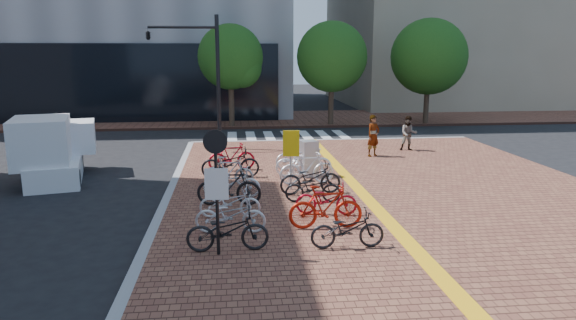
{
  "coord_description": "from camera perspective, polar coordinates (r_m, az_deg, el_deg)",
  "views": [
    {
      "loc": [
        -1.98,
        -13.15,
        4.44
      ],
      "look_at": [
        -0.35,
        1.73,
        1.3
      ],
      "focal_mm": 32.0,
      "sensor_mm": 36.0,
      "label": 1
    }
  ],
  "objects": [
    {
      "name": "building_beige",
      "position": [
        49.59,
        18.33,
        16.55
      ],
      "size": [
        20.0,
        18.0,
        18.0
      ],
      "primitive_type": "cube",
      "color": "gray",
      "rests_on": "ground"
    },
    {
      "name": "bike_10",
      "position": [
        13.87,
        4.27,
        -4.33
      ],
      "size": [
        1.73,
        0.9,
        0.87
      ],
      "primitive_type": "imported",
      "rotation": [
        0.0,
        0.0,
        1.37
      ],
      "color": "#AD0C1D",
      "rests_on": "sidewalk"
    },
    {
      "name": "sidewalk",
      "position": [
        10.5,
        23.47,
        -13.75
      ],
      "size": [
        14.0,
        34.0,
        0.15
      ],
      "primitive_type": "cube",
      "color": "brown",
      "rests_on": "ground"
    },
    {
      "name": "bike_11",
      "position": [
        14.97,
        2.78,
        -3.13
      ],
      "size": [
        1.68,
        0.77,
        0.85
      ],
      "primitive_type": "imported",
      "rotation": [
        0.0,
        0.0,
        1.44
      ],
      "color": "black",
      "rests_on": "sidewalk"
    },
    {
      "name": "bike_3",
      "position": [
        14.71,
        -6.59,
        -2.94
      ],
      "size": [
        1.9,
        0.75,
        1.11
      ],
      "primitive_type": "imported",
      "rotation": [
        0.0,
        0.0,
        1.44
      ],
      "color": "black",
      "rests_on": "sidewalk"
    },
    {
      "name": "ground",
      "position": [
        14.02,
        2.21,
        -6.62
      ],
      "size": [
        120.0,
        120.0,
        0.0
      ],
      "primitive_type": "plane",
      "color": "black",
      "rests_on": "ground"
    },
    {
      "name": "bike_12",
      "position": [
        15.8,
        2.51,
        -2.04
      ],
      "size": [
        1.96,
        0.82,
        1.0
      ],
      "primitive_type": "imported",
      "rotation": [
        0.0,
        0.0,
        1.66
      ],
      "color": "black",
      "rests_on": "sidewalk"
    },
    {
      "name": "traffic_light_pole",
      "position": [
        23.38,
        -11.24,
        11.11
      ],
      "size": [
        3.17,
        1.22,
        5.91
      ],
      "color": "black",
      "rests_on": "sidewalk"
    },
    {
      "name": "kerb_west",
      "position": [
        9.47,
        -18.58,
        -16.27
      ],
      "size": [
        0.25,
        34.0,
        0.15
      ],
      "primitive_type": "cube",
      "color": "gray",
      "rests_on": "ground"
    },
    {
      "name": "bike_14",
      "position": [
        18.02,
        1.76,
        -0.22
      ],
      "size": [
        2.0,
        0.71,
        1.05
      ],
      "primitive_type": "imported",
      "rotation": [
        0.0,
        0.0,
        1.56
      ],
      "color": "white",
      "rests_on": "sidewalk"
    },
    {
      "name": "bike_5",
      "position": [
        16.82,
        -6.59,
        -1.29
      ],
      "size": [
        1.69,
        0.79,
        0.98
      ],
      "primitive_type": "imported",
      "rotation": [
        0.0,
        0.0,
        1.36
      ],
      "color": "silver",
      "rests_on": "sidewalk"
    },
    {
      "name": "tactile_strip",
      "position": [
        10.03,
        18.38,
        -14.07
      ],
      "size": [
        0.4,
        34.0,
        0.01
      ],
      "primitive_type": "cube",
      "color": "#F5AE15",
      "rests_on": "sidewalk"
    },
    {
      "name": "utility_box",
      "position": [
        18.05,
        2.34,
        0.15
      ],
      "size": [
        0.69,
        0.59,
        1.27
      ],
      "primitive_type": "cube",
      "rotation": [
        0.0,
        0.0,
        0.33
      ],
      "color": "#ADADB1",
      "rests_on": "sidewalk"
    },
    {
      "name": "far_sidewalk",
      "position": [
        34.49,
        -2.92,
        4.56
      ],
      "size": [
        70.0,
        8.0,
        0.15
      ],
      "primitive_type": "cube",
      "color": "brown",
      "rests_on": "ground"
    },
    {
      "name": "bike_7",
      "position": [
        19.09,
        -6.28,
        0.4
      ],
      "size": [
        1.8,
        0.78,
        1.05
      ],
      "primitive_type": "imported",
      "rotation": [
        0.0,
        0.0,
        1.74
      ],
      "color": "#A10B1A",
      "rests_on": "sidewalk"
    },
    {
      "name": "bike_0",
      "position": [
        11.41,
        -6.73,
        -7.77
      ],
      "size": [
        1.81,
        0.64,
        0.95
      ],
      "primitive_type": "imported",
      "rotation": [
        0.0,
        0.0,
        1.57
      ],
      "color": "black",
      "rests_on": "sidewalk"
    },
    {
      "name": "pedestrian_a",
      "position": [
        21.83,
        9.46,
        2.67
      ],
      "size": [
        0.76,
        0.67,
        1.74
      ],
      "primitive_type": "imported",
      "rotation": [
        0.0,
        0.0,
        0.51
      ],
      "color": "gray",
      "rests_on": "sidewalk"
    },
    {
      "name": "bike_2",
      "position": [
        13.67,
        -6.48,
        -4.65
      ],
      "size": [
        1.67,
        0.73,
        0.85
      ],
      "primitive_type": "imported",
      "rotation": [
        0.0,
        0.0,
        1.47
      ],
      "color": "white",
      "rests_on": "sidewalk"
    },
    {
      "name": "bike_13",
      "position": [
        16.92,
        2.11,
        -0.92
      ],
      "size": [
        1.89,
        0.72,
        1.11
      ],
      "primitive_type": "imported",
      "rotation": [
        0.0,
        0.0,
        1.68
      ],
      "color": "white",
      "rests_on": "sidewalk"
    },
    {
      "name": "street_trees",
      "position": [
        31.4,
        6.8,
        11.14
      ],
      "size": [
        16.2,
        4.6,
        6.35
      ],
      "color": "#38281E",
      "rests_on": "far_sidewalk"
    },
    {
      "name": "bike_9",
      "position": [
        12.75,
        4.2,
        -5.23
      ],
      "size": [
        1.85,
        0.57,
        1.1
      ],
      "primitive_type": "imported",
      "rotation": [
        0.0,
        0.0,
        1.54
      ],
      "color": "#9E190B",
      "rests_on": "sidewalk"
    },
    {
      "name": "pedestrian_b",
      "position": [
        23.46,
        13.25,
        2.89
      ],
      "size": [
        0.86,
        0.73,
        1.54
      ],
      "primitive_type": "imported",
      "rotation": [
        0.0,
        0.0,
        -0.23
      ],
      "color": "#474E5A",
      "rests_on": "sidewalk"
    },
    {
      "name": "bike_4",
      "position": [
        15.58,
        -6.29,
        -2.46
      ],
      "size": [
        1.82,
        0.87,
        0.92
      ],
      "primitive_type": "imported",
      "rotation": [
        0.0,
        0.0,
        1.41
      ],
      "color": "white",
      "rests_on": "sidewalk"
    },
    {
      "name": "box_truck",
      "position": [
        19.78,
        -24.55,
        0.99
      ],
      "size": [
        2.58,
        4.25,
        2.3
      ],
      "color": "white",
      "rests_on": "ground"
    },
    {
      "name": "crosswalk",
      "position": [
        27.62,
        -1.02,
        2.61
      ],
      "size": [
        7.5,
        4.0,
        0.01
      ],
      "color": "silver",
      "rests_on": "ground"
    },
    {
      "name": "bike_8",
      "position": [
        11.6,
        6.62,
        -7.65
      ],
      "size": [
        1.66,
        0.58,
        0.87
      ],
      "primitive_type": "imported",
      "rotation": [
        0.0,
        0.0,
        1.57
      ],
      "color": "black",
      "rests_on": "sidewalk"
    },
    {
      "name": "bike_15",
      "position": [
        19.11,
        1.07,
        0.43
      ],
      "size": [
        1.75,
        0.81,
        1.02
      ],
      "primitive_type": "imported",
      "rotation": [
        0.0,
        0.0,
        1.78
      ],
      "color": "silver",
      "rests_on": "sidewalk"
    },
    {
      "name": "notice_sign",
      "position": [
        10.86,
        -7.97,
        -1.9
      ],
      "size": [
        0.51,
        0.13,
        2.74
      ],
      "color": "black",
      "rests_on": "sidewalk"
    },
    {
      "name": "bike_1",
      "position": [
        12.53,
        -6.41,
        -6.07
      ],
      "size": [
        1.78,
        0.79,
        0.9
      ],
      "primitive_type": "imported",
      "rotation": [
        0.0,
        0.0,
        1.46
      ],
      "color": "silver",
      "rests_on": "sidewalk"
    },
    {
      "name": "yellow_sign",
      "position": [
        16.14,
        0.32,
        1.25
      ],
      "size": [
        0.52,
        0.16,
        1.91
      ],
      "color": "#B7B7BC",
      "rests_on": "sidewalk"
    },
    {
      "name": "kerb_north",
      "position": [
        26.01,
        4.88,
        2.14
      ],
      "size": [
        14.0,
        0.25,
        0.15
      ],
      "primitive_type": "cube",
      "color": "gray",
      "rests_on": "ground"
    },
    {
      "name": "bike_6",
      "position": [
        17.96,
        -6.43,
        -0.32
      ],
      "size": [
        2.04,
        0.77,
        1.06
      ],
      "primitive_type": "imported",
      "rotation": [
        0.0,
        0.0,
        1.6
      ],
      "color": "black",
      "rests_on": "sidewalk"
    }
  ]
}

